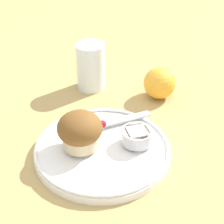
{
  "coord_description": "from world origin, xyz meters",
  "views": [
    {
      "loc": [
        0.06,
        -0.51,
        0.44
      ],
      "look_at": [
        -0.0,
        0.05,
        0.06
      ],
      "focal_mm": 60.0,
      "sensor_mm": 36.0,
      "label": 1
    }
  ],
  "objects_px": {
    "muffin": "(80,131)",
    "orange_fruit": "(160,83)",
    "butter_knife": "(115,122)",
    "juice_glass": "(91,66)"
  },
  "relations": [
    {
      "from": "muffin",
      "to": "juice_glass",
      "type": "bearing_deg",
      "value": 93.86
    },
    {
      "from": "muffin",
      "to": "orange_fruit",
      "type": "xyz_separation_m",
      "value": [
        0.14,
        0.21,
        -0.02
      ]
    },
    {
      "from": "muffin",
      "to": "orange_fruit",
      "type": "relative_size",
      "value": 1.13
    },
    {
      "from": "muffin",
      "to": "orange_fruit",
      "type": "height_order",
      "value": "muffin"
    },
    {
      "from": "butter_knife",
      "to": "orange_fruit",
      "type": "height_order",
      "value": "orange_fruit"
    },
    {
      "from": "butter_knife",
      "to": "juice_glass",
      "type": "bearing_deg",
      "value": 84.47
    },
    {
      "from": "muffin",
      "to": "butter_knife",
      "type": "distance_m",
      "value": 0.1
    },
    {
      "from": "orange_fruit",
      "to": "muffin",
      "type": "bearing_deg",
      "value": -123.46
    },
    {
      "from": "juice_glass",
      "to": "orange_fruit",
      "type": "bearing_deg",
      "value": -10.11
    },
    {
      "from": "butter_knife",
      "to": "juice_glass",
      "type": "xyz_separation_m",
      "value": [
        -0.07,
        0.16,
        0.03
      ]
    }
  ]
}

